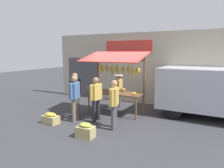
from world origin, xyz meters
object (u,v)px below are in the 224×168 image
(shopper_with_ponytail, at_px, (96,96))
(shopper_with_shopping_bag, at_px, (75,95))
(vendor_with_sunhat, at_px, (118,89))
(parked_van, at_px, (216,89))
(shopper_in_grey_tee, at_px, (75,91))
(produce_crate_side, at_px, (85,131))
(produce_crate_near, at_px, (51,119))
(shopper_in_striped_shirt, at_px, (114,101))
(market_stall, at_px, (116,75))

(shopper_with_ponytail, bearing_deg, shopper_with_shopping_bag, 118.13)
(vendor_with_sunhat, xyz_separation_m, parked_van, (-3.82, -0.39, 0.24))
(shopper_in_grey_tee, height_order, parked_van, parked_van)
(shopper_with_ponytail, relative_size, parked_van, 0.36)
(parked_van, bearing_deg, produce_crate_side, 50.12)
(produce_crate_near, bearing_deg, shopper_with_ponytail, -142.22)
(shopper_in_striped_shirt, distance_m, produce_crate_near, 2.39)
(shopper_with_shopping_bag, distance_m, produce_crate_near, 1.17)
(shopper_with_shopping_bag, bearing_deg, vendor_with_sunhat, -30.81)
(produce_crate_near, relative_size, produce_crate_side, 1.17)
(shopper_with_ponytail, bearing_deg, parked_van, -56.60)
(shopper_with_ponytail, bearing_deg, shopper_in_striped_shirt, -111.27)
(shopper_with_shopping_bag, distance_m, shopper_in_striped_shirt, 1.62)
(shopper_in_striped_shirt, relative_size, parked_van, 0.36)
(shopper_with_shopping_bag, distance_m, produce_crate_side, 1.78)
(shopper_with_shopping_bag, xyz_separation_m, shopper_in_grey_tee, (0.42, -0.57, 0.02))
(shopper_in_striped_shirt, height_order, parked_van, parked_van)
(vendor_with_sunhat, distance_m, shopper_in_striped_shirt, 2.53)
(shopper_in_grey_tee, distance_m, parked_van, 5.31)
(market_stall, xyz_separation_m, produce_crate_side, (-0.34, 2.66, -1.36))
(vendor_with_sunhat, bearing_deg, parked_van, 90.26)
(produce_crate_side, bearing_deg, produce_crate_near, -13.64)
(vendor_with_sunhat, bearing_deg, shopper_in_grey_tee, -37.37)
(produce_crate_side, bearing_deg, market_stall, -82.69)
(vendor_with_sunhat, xyz_separation_m, shopper_with_ponytail, (-0.05, 1.93, 0.04))
(market_stall, relative_size, parked_van, 0.56)
(shopper_in_striped_shirt, bearing_deg, produce_crate_near, 90.01)
(shopper_in_grey_tee, bearing_deg, shopper_with_ponytail, -108.99)
(shopper_with_ponytail, height_order, produce_crate_side, shopper_with_ponytail)
(market_stall, bearing_deg, shopper_with_shopping_bag, 61.73)
(market_stall, distance_m, shopper_with_shopping_bag, 1.90)
(shopper_in_grey_tee, bearing_deg, shopper_with_shopping_bag, -150.66)
(shopper_with_shopping_bag, height_order, shopper_in_striped_shirt, shopper_with_shopping_bag)
(shopper_with_shopping_bag, bearing_deg, market_stall, -43.49)
(shopper_in_striped_shirt, height_order, produce_crate_near, shopper_in_striped_shirt)
(produce_crate_near, bearing_deg, parked_van, -146.76)
(shopper_with_ponytail, relative_size, produce_crate_side, 3.02)
(market_stall, distance_m, vendor_with_sunhat, 0.99)
(shopper_in_grey_tee, distance_m, produce_crate_side, 2.44)
(vendor_with_sunhat, relative_size, shopper_in_striped_shirt, 0.94)
(vendor_with_sunhat, bearing_deg, produce_crate_side, 4.01)
(shopper_with_shopping_bag, height_order, shopper_in_grey_tee, shopper_in_grey_tee)
(vendor_with_sunhat, bearing_deg, shopper_with_shopping_bag, -21.12)
(vendor_with_sunhat, height_order, produce_crate_side, vendor_with_sunhat)
(shopper_with_shopping_bag, distance_m, shopper_with_ponytail, 0.76)
(shopper_with_shopping_bag, relative_size, shopper_with_ponytail, 1.04)
(parked_van, distance_m, produce_crate_near, 6.10)
(parked_van, relative_size, produce_crate_side, 8.39)
(shopper_with_ponytail, xyz_separation_m, produce_crate_side, (-0.51, 1.41, -0.72))
(shopper_in_striped_shirt, height_order, produce_crate_side, shopper_in_striped_shirt)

